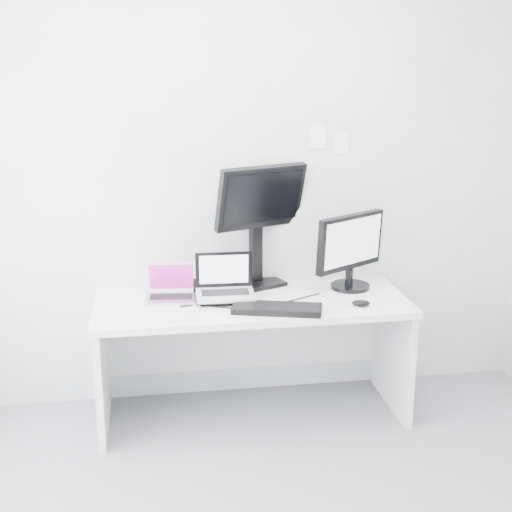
% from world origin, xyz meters
% --- Properties ---
extents(back_wall, '(3.60, 0.00, 3.60)m').
position_xyz_m(back_wall, '(0.00, 1.60, 1.35)').
color(back_wall, silver).
rests_on(back_wall, ground).
extents(desk, '(1.80, 0.70, 0.73)m').
position_xyz_m(desk, '(0.00, 1.25, 0.36)').
color(desk, white).
rests_on(desk, ground).
extents(macbook, '(0.32, 0.25, 0.22)m').
position_xyz_m(macbook, '(-0.46, 1.32, 0.84)').
color(macbook, '#BDBCC1').
rests_on(macbook, desk).
extents(speaker, '(0.09, 0.09, 0.18)m').
position_xyz_m(speaker, '(-0.28, 1.43, 0.82)').
color(speaker, black).
rests_on(speaker, desk).
extents(dell_laptop, '(0.34, 0.27, 0.28)m').
position_xyz_m(dell_laptop, '(-0.15, 1.26, 0.87)').
color(dell_laptop, '#B6BABE').
rests_on(dell_laptop, desk).
extents(rear_monitor, '(0.60, 0.40, 0.77)m').
position_xyz_m(rear_monitor, '(0.08, 1.52, 1.11)').
color(rear_monitor, black).
rests_on(rear_monitor, desk).
extents(samsung_monitor, '(0.56, 0.47, 0.47)m').
position_xyz_m(samsung_monitor, '(0.62, 1.38, 0.97)').
color(samsung_monitor, black).
rests_on(samsung_monitor, desk).
extents(keyboard, '(0.52, 0.30, 0.03)m').
position_xyz_m(keyboard, '(0.11, 1.04, 0.75)').
color(keyboard, black).
rests_on(keyboard, desk).
extents(mouse, '(0.11, 0.08, 0.03)m').
position_xyz_m(mouse, '(0.59, 1.06, 0.75)').
color(mouse, black).
rests_on(mouse, desk).
extents(wall_note_0, '(0.10, 0.00, 0.14)m').
position_xyz_m(wall_note_0, '(0.45, 1.59, 1.62)').
color(wall_note_0, white).
rests_on(wall_note_0, back_wall).
extents(wall_note_1, '(0.09, 0.00, 0.13)m').
position_xyz_m(wall_note_1, '(0.60, 1.59, 1.58)').
color(wall_note_1, white).
rests_on(wall_note_1, back_wall).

